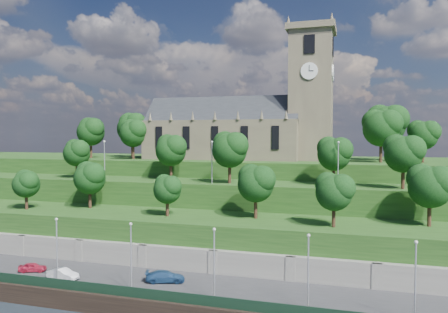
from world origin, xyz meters
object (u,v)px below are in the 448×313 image
(car_left, at_px, (33,267))
(car_right, at_px, (165,276))
(car_middle, at_px, (63,274))
(church, at_px, (246,123))

(car_left, xyz_separation_m, car_right, (18.36, 1.23, 0.10))
(car_left, bearing_deg, car_middle, -126.30)
(car_left, distance_m, car_middle, 6.00)
(car_right, bearing_deg, car_left, 75.99)
(church, xyz_separation_m, car_right, (-0.32, -39.57, -19.84))
(car_left, relative_size, car_middle, 0.84)
(church, relative_size, car_middle, 9.46)
(church, distance_m, car_middle, 48.49)
(car_left, bearing_deg, church, -46.21)
(car_middle, relative_size, car_right, 0.86)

